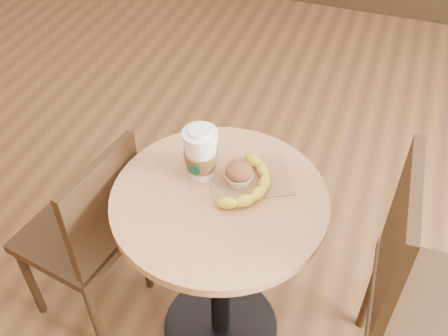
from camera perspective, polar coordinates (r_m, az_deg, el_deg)
name	(u,v)px	position (r m, az deg, el deg)	size (l,w,h in m)	color
cafe_table	(220,247)	(1.72, -0.45, -8.60)	(0.65, 0.65, 0.75)	black
chair_left	(89,232)	(1.89, -14.46, -6.73)	(0.42, 0.42, 0.82)	#342212
chair_right	(423,294)	(1.71, 20.80, -12.72)	(0.43, 0.43, 0.95)	#342212
kraft_bag	(250,177)	(1.59, 2.83, -0.99)	(0.24, 0.18, 0.00)	#986C49
coffee_cup	(201,155)	(1.55, -2.56, 1.47)	(0.11, 0.11, 0.18)	white
muffin	(239,174)	(1.54, 1.65, -0.70)	(0.09, 0.09, 0.08)	white
banana	(250,183)	(1.55, 2.88, -1.67)	(0.14, 0.26, 0.04)	gold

